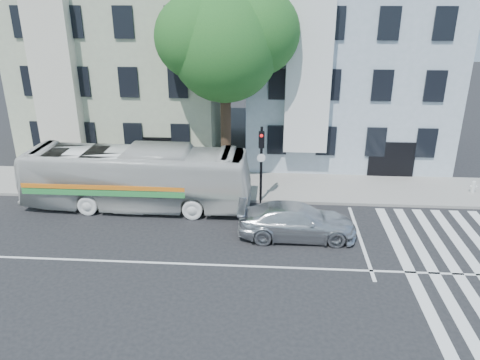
# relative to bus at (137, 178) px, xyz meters

# --- Properties ---
(ground) EXTENTS (120.00, 120.00, 0.00)m
(ground) POSITION_rel_bus_xyz_m (4.14, -5.20, -1.57)
(ground) COLOR black
(ground) RESTS_ON ground
(sidewalk_far) EXTENTS (80.00, 4.00, 0.15)m
(sidewalk_far) POSITION_rel_bus_xyz_m (4.14, 2.80, -1.49)
(sidewalk_far) COLOR gray
(sidewalk_far) RESTS_ON ground
(building_left) EXTENTS (12.00, 10.00, 11.00)m
(building_left) POSITION_rel_bus_xyz_m (-2.86, 9.80, 3.93)
(building_left) COLOR #A0A78C
(building_left) RESTS_ON ground
(building_right) EXTENTS (12.00, 10.00, 11.00)m
(building_right) POSITION_rel_bus_xyz_m (11.14, 9.80, 3.93)
(building_right) COLOR #9DAEBB
(building_right) RESTS_ON ground
(street_tree) EXTENTS (7.30, 5.90, 11.10)m
(street_tree) POSITION_rel_bus_xyz_m (4.20, 3.54, 6.26)
(street_tree) COLOR #2D2116
(street_tree) RESTS_ON ground
(bus) EXTENTS (2.88, 11.33, 3.14)m
(bus) POSITION_rel_bus_xyz_m (0.00, 0.00, 0.00)
(bus) COLOR silver
(bus) RESTS_ON ground
(sedan) EXTENTS (2.19, 5.24, 1.51)m
(sedan) POSITION_rel_bus_xyz_m (7.82, -2.60, -0.81)
(sedan) COLOR silver
(sedan) RESTS_ON ground
(hedge) EXTENTS (8.52, 1.02, 0.70)m
(hedge) POSITION_rel_bus_xyz_m (0.67, 1.10, -1.07)
(hedge) COLOR #2A541B
(hedge) RESTS_ON sidewalk_far
(traffic_signal) EXTENTS (0.42, 0.52, 4.05)m
(traffic_signal) POSITION_rel_bus_xyz_m (6.14, 0.74, 1.04)
(traffic_signal) COLOR black
(traffic_signal) RESTS_ON ground
(fire_hydrant) EXTENTS (0.38, 0.22, 0.67)m
(fire_hydrant) POSITION_rel_bus_xyz_m (17.41, 2.61, -1.08)
(fire_hydrant) COLOR silver
(fire_hydrant) RESTS_ON sidewalk_far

